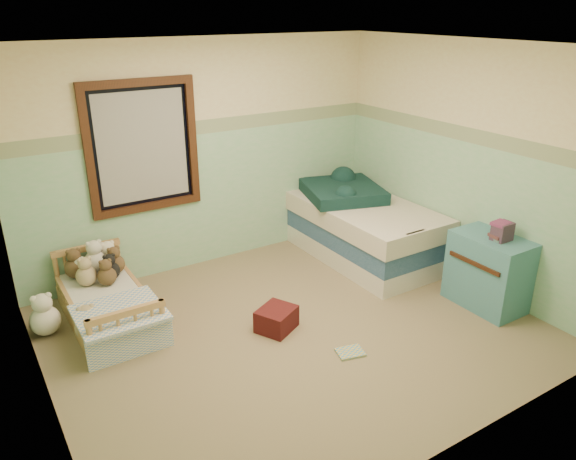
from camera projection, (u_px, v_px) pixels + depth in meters
floor at (294, 330)px, 5.10m from camera, size 4.20×3.60×0.02m
ceiling at (296, 45)px, 4.14m from camera, size 4.20×3.60×0.02m
wall_back at (206, 156)px, 6.03m from camera, size 4.20×0.04×2.50m
wall_front at (462, 289)px, 3.21m from camera, size 4.20×0.04×2.50m
wall_left at (25, 260)px, 3.58m from camera, size 0.04×3.60×2.50m
wall_right at (465, 166)px, 5.66m from camera, size 0.04×3.60×2.50m
wainscot_mint at (209, 199)px, 6.20m from camera, size 4.20×0.01×1.50m
border_strip at (205, 127)px, 5.89m from camera, size 4.20×0.01×0.15m
window_frame at (143, 147)px, 5.57m from camera, size 1.16×0.06×1.36m
window_blinds at (143, 147)px, 5.58m from camera, size 0.92×0.01×1.12m
toddler_bed_frame at (109, 313)px, 5.19m from camera, size 0.67×1.35×0.17m
toddler_mattress at (107, 300)px, 5.13m from camera, size 0.62×1.29×0.12m
patchwork_quilt at (119, 313)px, 4.77m from camera, size 0.73×0.67×0.03m
plush_bed_brown at (76, 268)px, 5.38m from camera, size 0.21×0.21×0.21m
plush_bed_white at (96, 262)px, 5.48m from camera, size 0.24×0.24×0.24m
plush_bed_tan at (86, 276)px, 5.24m from camera, size 0.20×0.20×0.20m
plush_bed_dark at (111, 271)px, 5.36m from camera, size 0.18×0.18×0.18m
plush_floor_cream at (45, 321)px, 4.98m from camera, size 0.27×0.27×0.27m
plush_floor_tan at (89, 328)px, 4.90m from camera, size 0.24×0.24×0.24m
twin_bed_frame at (359, 246)px, 6.57m from camera, size 0.99×1.99×0.22m
twin_boxspring at (360, 229)px, 6.49m from camera, size 0.99×1.99×0.22m
twin_mattress at (361, 212)px, 6.40m from camera, size 1.03×2.03×0.22m
teal_blanket at (342, 191)px, 6.54m from camera, size 1.07×1.10×0.14m
dresser at (488, 271)px, 5.38m from camera, size 0.46×0.73×0.73m
book_stack at (502, 231)px, 5.14m from camera, size 0.18×0.14×0.18m
red_pillow at (276, 319)px, 5.06m from camera, size 0.43×0.42×0.21m
floor_book at (350, 352)px, 4.74m from camera, size 0.27×0.23×0.02m
extra_plush_0 at (109, 260)px, 5.56m from camera, size 0.21×0.21×0.21m
extra_plush_1 at (80, 271)px, 5.38m from camera, size 0.15×0.15×0.15m
extra_plush_2 at (107, 276)px, 5.25m from camera, size 0.18×0.18×0.18m
extra_plush_3 at (115, 264)px, 5.48m from camera, size 0.19×0.19×0.19m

